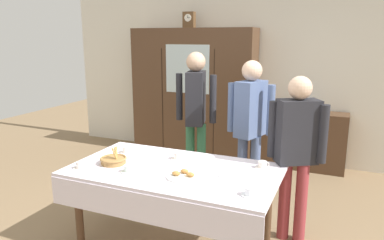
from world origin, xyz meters
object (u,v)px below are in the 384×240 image
Objects in this scene: spoon_back_edge at (217,176)px; person_beside_shelf at (296,144)px; wall_cabinet at (193,93)px; mantel_clock at (189,20)px; pastry_plate at (183,176)px; spoon_mid_right at (199,163)px; person_behind_table_right at (250,119)px; tea_cup_far_left at (263,165)px; spoon_center at (237,167)px; dining_table at (172,180)px; tea_cup_center at (178,156)px; tea_cup_near_left at (127,150)px; bread_basket at (113,160)px; book_stack at (305,108)px; tea_cup_near_right at (128,169)px; tea_cup_mid_left at (250,192)px; person_near_right_end at (196,107)px; bookshelf_low at (303,140)px; tea_cup_far_right at (81,166)px.

spoon_back_edge is 0.82m from person_beside_shelf.
mantel_clock is (-0.07, -0.00, 1.13)m from wall_cabinet.
pastry_plate is 0.36m from spoon_mid_right.
person_behind_table_right is at bearing 75.84° from spoon_mid_right.
tea_cup_far_left is 0.23m from spoon_center.
tea_cup_far_left reaches higher than dining_table.
dining_table is 0.31m from tea_cup_center.
tea_cup_center is at bearing 3.10° from tea_cup_near_left.
bread_basket is (0.41, -2.66, -1.33)m from mantel_clock.
book_stack reaches higher than tea_cup_near_left.
tea_cup_near_left is at bearing -176.90° from tea_cup_center.
spoon_mid_right is at bearing 136.55° from spoon_back_edge.
tea_cup_near_right is at bearing -170.26° from pastry_plate.
wall_cabinet reaches higher than pastry_plate.
pastry_plate is (-0.59, 0.14, -0.01)m from tea_cup_mid_left.
bread_basket is at bearing 152.22° from tea_cup_near_right.
tea_cup_center reaches higher than spoon_back_edge.
dining_table is 7.55× the size of bread_basket.
person_near_right_end is (-0.33, 1.33, 0.38)m from dining_table.
book_stack is at bearing -104.04° from bookshelf_low.
person_behind_table_right is at bearing 42.56° from tea_cup_near_left.
person_behind_table_right reaches higher than tea_cup_far_left.
pastry_plate is at bearing -3.60° from bread_basket.
pastry_plate is (1.06, -2.70, -0.23)m from wall_cabinet.
tea_cup_mid_left reaches higher than spoon_mid_right.
person_behind_table_right is at bearing -46.49° from mantel_clock.
person_beside_shelf is at bearing 17.16° from tea_cup_center.
bread_basket is (-0.56, -0.07, 0.13)m from dining_table.
bread_basket reaches higher than tea_cup_far_right.
tea_cup_far_right is 0.87m from tea_cup_center.
book_stack is at bearing 87.36° from tea_cup_far_left.
spoon_mid_right is (-0.66, -2.39, 0.35)m from bookshelf_low.
tea_cup_mid_left is 0.78m from spoon_mid_right.
book_stack is at bearing 68.21° from tea_cup_near_right.
person_behind_table_right is (0.70, 1.36, 0.21)m from tea_cup_near_right.
mantel_clock is at bearing 112.54° from pastry_plate.
pastry_plate is (0.47, 0.08, -0.02)m from tea_cup_near_right.
bookshelf_low reaches higher than tea_cup_far_left.
mantel_clock is 2.26m from person_behind_table_right.
person_near_right_end is at bearing 108.67° from pastry_plate.
tea_cup_near_left is at bearing -178.37° from spoon_center.
book_stack is at bearing 82.30° from spoon_center.
tea_cup_mid_left is at bearing -64.19° from spoon_center.
tea_cup_near_right is at bearing 11.90° from tea_cup_far_right.
tea_cup_mid_left is 1.00× the size of tea_cup_center.
bread_basket reaches higher than spoon_mid_right.
tea_cup_far_left is at bearing 27.91° from tea_cup_near_right.
bread_basket is 0.15× the size of person_beside_shelf.
tea_cup_mid_left is at bearing -2.91° from tea_cup_near_right.
wall_cabinet is 9.16× the size of book_stack.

